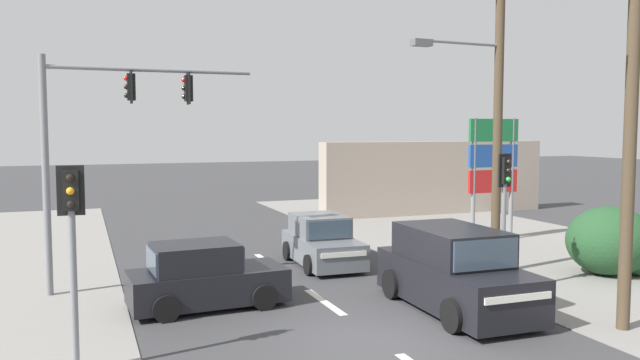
{
  "coord_description": "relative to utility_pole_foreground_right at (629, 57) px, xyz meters",
  "views": [
    {
      "loc": [
        -5.41,
        -10.78,
        4.14
      ],
      "look_at": [
        0.27,
        4.0,
        2.88
      ],
      "focal_mm": 35.0,
      "sensor_mm": 36.0,
      "label": 1
    }
  ],
  "objects": [
    {
      "name": "ground_plane",
      "position": [
        -4.89,
        1.23,
        -5.61
      ],
      "size": [
        140.0,
        140.0,
        0.0
      ],
      "primitive_type": "plane",
      "color": "#3A3A3D"
    },
    {
      "name": "lane_dash_mid",
      "position": [
        -4.89,
        4.23,
        -5.61
      ],
      "size": [
        0.2,
        2.4,
        0.01
      ],
      "primitive_type": "cube",
      "color": "silver",
      "rests_on": "ground"
    },
    {
      "name": "lane_dash_far",
      "position": [
        -4.89,
        9.23,
        -5.61
      ],
      "size": [
        0.2,
        2.4,
        0.01
      ],
      "primitive_type": "cube",
      "color": "silver",
      "rests_on": "ground"
    },
    {
      "name": "kerb_right_verge",
      "position": [
        4.11,
        3.23,
        -5.6
      ],
      "size": [
        10.0,
        44.0,
        0.02
      ],
      "primitive_type": "cube",
      "color": "gray",
      "rests_on": "ground"
    },
    {
      "name": "utility_pole_foreground_right",
      "position": [
        0.0,
        0.0,
        0.0
      ],
      "size": [
        3.77,
        0.69,
        10.48
      ],
      "color": "#4C3D2B",
      "rests_on": "ground"
    },
    {
      "name": "utility_pole_midground_right",
      "position": [
        0.67,
        5.25,
        -0.72
      ],
      "size": [
        3.78,
        0.42,
        9.07
      ],
      "color": "#4C3D2B",
      "rests_on": "ground"
    },
    {
      "name": "traffic_signal_mast",
      "position": [
        -9.83,
        7.22,
        -1.46
      ],
      "size": [
        5.29,
        0.44,
        6.0
      ],
      "color": "slate",
      "rests_on": "ground"
    },
    {
      "name": "pedestal_signal_right_kerb",
      "position": [
        -0.37,
        3.35,
        -3.19
      ],
      "size": [
        0.44,
        0.31,
        3.56
      ],
      "color": "slate",
      "rests_on": "ground"
    },
    {
      "name": "pedestal_signal_left_kerb",
      "position": [
        -10.48,
        1.6,
        -3.19
      ],
      "size": [
        0.44,
        0.29,
        3.56
      ],
      "color": "slate",
      "rests_on": "ground"
    },
    {
      "name": "shopping_plaza_sign",
      "position": [
        4.02,
        9.74,
        -2.63
      ],
      "size": [
        2.1,
        0.16,
        4.6
      ],
      "color": "slate",
      "rests_on": "ground"
    },
    {
      "name": "roadside_bush",
      "position": [
        3.9,
        3.88,
        -4.68
      ],
      "size": [
        2.65,
        2.27,
        1.98
      ],
      "color": "#234C28",
      "rests_on": "ground"
    },
    {
      "name": "shopfront_wall_far",
      "position": [
        6.11,
        17.23,
        -3.81
      ],
      "size": [
        12.0,
        1.0,
        3.6
      ],
      "primitive_type": "cube",
      "color": "#A39384",
      "rests_on": "ground"
    },
    {
      "name": "hatchback_receding_far",
      "position": [
        -7.68,
        4.81,
        -4.91
      ],
      "size": [
        3.72,
        1.93,
        1.53
      ],
      "color": "black",
      "rests_on": "ground"
    },
    {
      "name": "hatchback_oncoming_near",
      "position": [
        -3.45,
        8.14,
        -4.91
      ],
      "size": [
        1.88,
        3.69,
        1.53
      ],
      "color": "slate",
      "rests_on": "ground"
    },
    {
      "name": "suv_oncoming_mid",
      "position": [
        -2.32,
        2.57,
        -4.73
      ],
      "size": [
        2.12,
        4.57,
        1.9
      ],
      "color": "black",
      "rests_on": "ground"
    }
  ]
}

